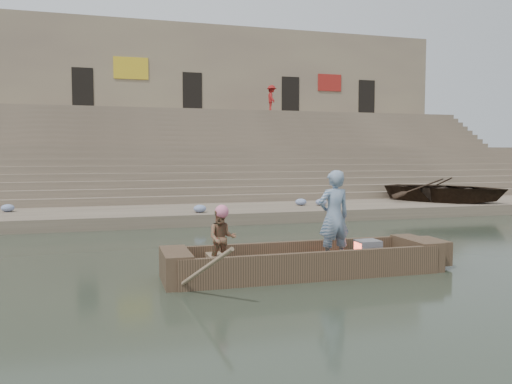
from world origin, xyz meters
name	(u,v)px	position (x,y,z in m)	size (l,w,h in m)	color
ground	(431,253)	(0.00, 0.00, 0.00)	(120.00, 120.00, 0.00)	#2A3326
lower_landing	(308,210)	(0.00, 8.00, 0.20)	(32.00, 4.00, 0.40)	#81715C
mid_landing	(255,173)	(0.00, 15.50, 1.40)	(32.00, 3.00, 2.80)	#81715C
upper_landing	(227,151)	(0.00, 22.50, 2.60)	(32.00, 3.00, 5.20)	#81715C
ghat_steps	(247,165)	(0.00, 17.19, 1.80)	(32.00, 11.00, 5.20)	#81715C
building_wall	(214,111)	(0.00, 26.50, 5.60)	(32.00, 5.07, 11.20)	gray
main_rowboat	(304,269)	(-3.75, -1.20, 0.11)	(5.00, 1.30, 0.22)	brown
rowboat_trim	(314,258)	(-3.54, -1.21, 0.31)	(6.04, 2.63, 1.82)	brown
standing_man	(334,217)	(-3.16, -1.30, 1.15)	(0.68, 0.44, 1.85)	navy
rowing_man	(222,238)	(-5.42, -1.19, 0.79)	(0.56, 0.43, 1.15)	#236A3F
television	(367,250)	(-2.36, -1.20, 0.42)	(0.46, 0.42, 0.40)	slate
beached_rowboat	(445,190)	(6.21, 7.94, 0.91)	(3.50, 4.90, 1.01)	#2D2116
pedestrian	(272,98)	(2.84, 21.60, 6.06)	(1.12, 0.64, 1.73)	maroon
cloth_bundles	(214,205)	(-3.79, 7.85, 0.53)	(11.81, 2.48, 0.26)	#3F5999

